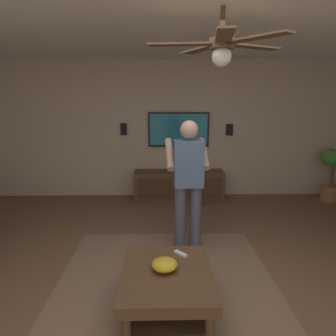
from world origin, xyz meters
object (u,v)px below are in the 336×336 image
at_px(remote_white, 180,254).
at_px(wall_speaker_left, 229,130).
at_px(coffee_table, 167,282).
at_px(wall_speaker_right, 124,129).
at_px(remote_black, 166,267).
at_px(bowl, 165,265).
at_px(person_standing, 188,177).
at_px(ceiling_fan, 222,47).
at_px(media_console, 179,185).
at_px(tv, 179,129).
at_px(vase_round, 195,166).

xyz_separation_m(remote_white, wall_speaker_left, (3.25, -1.14, 0.90)).
relative_size(coffee_table, wall_speaker_right, 4.55).
xyz_separation_m(remote_white, remote_black, (-0.24, 0.15, 0.00)).
distance_m(coffee_table, bowl, 0.16).
xyz_separation_m(person_standing, ceiling_fan, (-1.14, -0.16, 1.37)).
bearing_deg(remote_black, ceiling_fan, -175.09).
height_order(coffee_table, wall_speaker_left, wall_speaker_left).
bearing_deg(bowl, coffee_table, -142.83).
bearing_deg(media_console, person_standing, -0.02).
bearing_deg(ceiling_fan, wall_speaker_right, 19.61).
bearing_deg(wall_speaker_left, remote_white, 160.68).
xyz_separation_m(tv, wall_speaker_left, (0.01, -0.99, -0.01)).
bearing_deg(wall_speaker_right, wall_speaker_left, -90.00).
relative_size(wall_speaker_right, ceiling_fan, 0.19).
height_order(person_standing, wall_speaker_left, person_standing).
relative_size(coffee_table, bowl, 4.30).
xyz_separation_m(tv, vase_round, (-0.28, -0.30, -0.66)).
bearing_deg(ceiling_fan, tv, 2.62).
height_order(media_console, ceiling_fan, ceiling_fan).
relative_size(coffee_table, tv, 0.86).
distance_m(coffee_table, vase_round, 3.33).
bearing_deg(wall_speaker_right, coffee_table, -167.88).
relative_size(tv, wall_speaker_left, 5.28).
relative_size(media_console, wall_speaker_left, 7.73).
xyz_separation_m(tv, wall_speaker_right, (0.01, 1.06, 0.01)).
bearing_deg(person_standing, wall_speaker_right, 21.86).
xyz_separation_m(vase_round, wall_speaker_right, (0.30, 1.35, 0.67)).
height_order(media_console, person_standing, person_standing).
xyz_separation_m(remote_white, ceiling_fan, (-0.15, -0.31, 1.89)).
relative_size(coffee_table, wall_speaker_left, 4.55).
xyz_separation_m(remote_black, wall_speaker_right, (3.50, 0.75, 0.92)).
height_order(coffee_table, remote_white, remote_white).
height_order(coffee_table, vase_round, vase_round).
bearing_deg(remote_white, bowl, 108.12).
xyz_separation_m(coffee_table, bowl, (0.03, 0.02, 0.16)).
distance_m(bowl, wall_speaker_left, 3.86).
distance_m(tv, remote_black, 3.61).
bearing_deg(coffee_table, remote_white, -24.57).
bearing_deg(wall_speaker_right, person_standing, -154.95).
distance_m(vase_round, ceiling_fan, 3.51).
distance_m(remote_white, wall_speaker_left, 3.56).
relative_size(media_console, person_standing, 1.04).
bearing_deg(media_console, ceiling_fan, 2.82).
bearing_deg(bowl, media_console, -5.46).
bearing_deg(tv, wall_speaker_left, 90.76).
relative_size(remote_black, ceiling_fan, 0.13).
bearing_deg(vase_round, bowl, 169.32).
bearing_deg(remote_black, person_standing, -110.86).
distance_m(tv, vase_round, 0.78).
distance_m(person_standing, ceiling_fan, 1.79).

